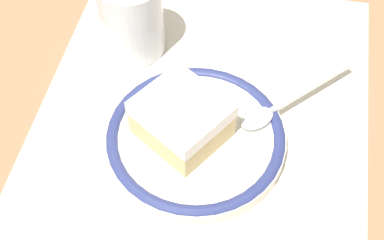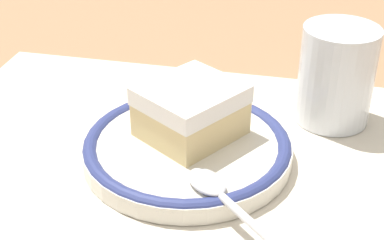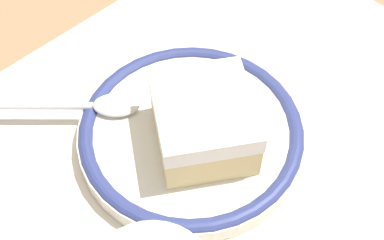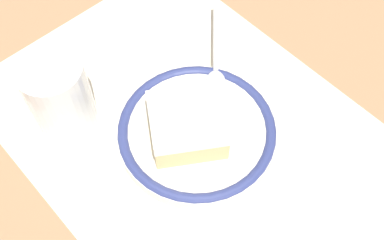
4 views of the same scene
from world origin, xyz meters
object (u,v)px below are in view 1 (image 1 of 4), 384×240
at_px(cup, 132,21).
at_px(plate, 192,135).
at_px(cake_slice, 182,118).
at_px(spoon, 277,106).

bearing_deg(cup, plate, 37.60).
height_order(cake_slice, spoon, cake_slice).
xyz_separation_m(plate, spoon, (-0.05, 0.08, 0.01)).
relative_size(plate, cup, 1.94).
bearing_deg(spoon, cup, -112.88).
relative_size(plate, cake_slice, 1.71).
bearing_deg(plate, spoon, 119.29).
relative_size(cake_slice, cup, 1.13).
xyz_separation_m(cake_slice, cup, (-0.12, -0.08, 0.00)).
xyz_separation_m(plate, cup, (-0.12, -0.09, 0.03)).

